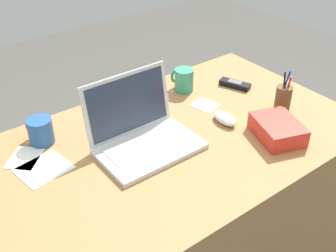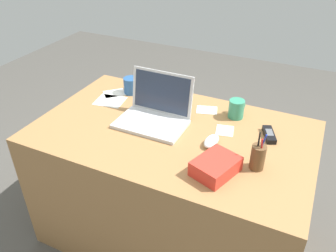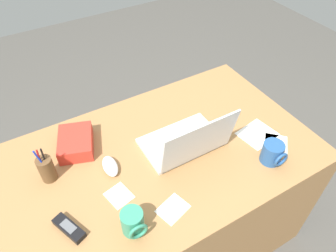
{
  "view_description": "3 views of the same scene",
  "coord_description": "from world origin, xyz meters",
  "px_view_note": "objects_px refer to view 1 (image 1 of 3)",
  "views": [
    {
      "loc": [
        -0.77,
        -0.98,
        1.62
      ],
      "look_at": [
        -0.07,
        -0.05,
        0.84
      ],
      "focal_mm": 45.23,
      "sensor_mm": 36.0,
      "label": 1
    },
    {
      "loc": [
        0.59,
        -1.29,
        1.67
      ],
      "look_at": [
        -0.01,
        -0.03,
        0.77
      ],
      "focal_mm": 36.51,
      "sensor_mm": 36.0,
      "label": 2
    },
    {
      "loc": [
        0.42,
        0.79,
        1.77
      ],
      "look_at": [
        -0.07,
        -0.05,
        0.83
      ],
      "focal_mm": 33.5,
      "sensor_mm": 36.0,
      "label": 3
    }
  ],
  "objects_px": {
    "coffee_mug_tall": "(183,80)",
    "snack_bag": "(277,129)",
    "cordless_phone": "(235,84)",
    "pen_holder": "(283,99)",
    "computer_mouse": "(225,118)",
    "laptop": "(142,134)",
    "coffee_mug_white": "(40,131)"
  },
  "relations": [
    {
      "from": "cordless_phone",
      "to": "coffee_mug_tall",
      "type": "bearing_deg",
      "value": 150.06
    },
    {
      "from": "coffee_mug_tall",
      "to": "cordless_phone",
      "type": "distance_m",
      "value": 0.23
    },
    {
      "from": "coffee_mug_tall",
      "to": "pen_holder",
      "type": "bearing_deg",
      "value": -62.42
    },
    {
      "from": "cordless_phone",
      "to": "pen_holder",
      "type": "xyz_separation_m",
      "value": [
        -0.0,
        -0.26,
        0.05
      ]
    },
    {
      "from": "computer_mouse",
      "to": "cordless_phone",
      "type": "distance_m",
      "value": 0.29
    },
    {
      "from": "coffee_mug_white",
      "to": "pen_holder",
      "type": "height_order",
      "value": "pen_holder"
    },
    {
      "from": "laptop",
      "to": "coffee_mug_tall",
      "type": "bearing_deg",
      "value": 31.71
    },
    {
      "from": "cordless_phone",
      "to": "laptop",
      "type": "bearing_deg",
      "value": -168.74
    },
    {
      "from": "computer_mouse",
      "to": "pen_holder",
      "type": "distance_m",
      "value": 0.25
    },
    {
      "from": "snack_bag",
      "to": "coffee_mug_tall",
      "type": "bearing_deg",
      "value": 95.72
    },
    {
      "from": "pen_holder",
      "to": "computer_mouse",
      "type": "bearing_deg",
      "value": 160.54
    },
    {
      "from": "computer_mouse",
      "to": "cordless_phone",
      "type": "xyz_separation_m",
      "value": [
        0.23,
        0.18,
        -0.01
      ]
    },
    {
      "from": "laptop",
      "to": "coffee_mug_white",
      "type": "bearing_deg",
      "value": 139.53
    },
    {
      "from": "coffee_mug_tall",
      "to": "snack_bag",
      "type": "xyz_separation_m",
      "value": [
        0.05,
        -0.48,
        -0.02
      ]
    },
    {
      "from": "pen_holder",
      "to": "snack_bag",
      "type": "distance_m",
      "value": 0.18
    },
    {
      "from": "laptop",
      "to": "coffee_mug_tall",
      "type": "xyz_separation_m",
      "value": [
        0.37,
        0.23,
        0.0
      ]
    },
    {
      "from": "laptop",
      "to": "coffee_mug_tall",
      "type": "relative_size",
      "value": 3.54
    },
    {
      "from": "coffee_mug_white",
      "to": "coffee_mug_tall",
      "type": "bearing_deg",
      "value": -0.7
    },
    {
      "from": "snack_bag",
      "to": "laptop",
      "type": "bearing_deg",
      "value": 148.63
    },
    {
      "from": "cordless_phone",
      "to": "snack_bag",
      "type": "relative_size",
      "value": 0.75
    },
    {
      "from": "coffee_mug_tall",
      "to": "pen_holder",
      "type": "distance_m",
      "value": 0.42
    },
    {
      "from": "computer_mouse",
      "to": "pen_holder",
      "type": "xyz_separation_m",
      "value": [
        0.23,
        -0.08,
        0.04
      ]
    },
    {
      "from": "cordless_phone",
      "to": "pen_holder",
      "type": "bearing_deg",
      "value": -90.45
    },
    {
      "from": "coffee_mug_white",
      "to": "snack_bag",
      "type": "height_order",
      "value": "coffee_mug_white"
    },
    {
      "from": "laptop",
      "to": "coffee_mug_tall",
      "type": "height_order",
      "value": "laptop"
    },
    {
      "from": "cordless_phone",
      "to": "coffee_mug_white",
      "type": "bearing_deg",
      "value": 171.73
    },
    {
      "from": "pen_holder",
      "to": "snack_bag",
      "type": "bearing_deg",
      "value": -144.91
    },
    {
      "from": "pen_holder",
      "to": "snack_bag",
      "type": "height_order",
      "value": "pen_holder"
    },
    {
      "from": "laptop",
      "to": "snack_bag",
      "type": "bearing_deg",
      "value": -31.37
    },
    {
      "from": "laptop",
      "to": "pen_holder",
      "type": "bearing_deg",
      "value": -14.81
    },
    {
      "from": "computer_mouse",
      "to": "coffee_mug_tall",
      "type": "height_order",
      "value": "coffee_mug_tall"
    },
    {
      "from": "computer_mouse",
      "to": "pen_holder",
      "type": "relative_size",
      "value": 0.64
    }
  ]
}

